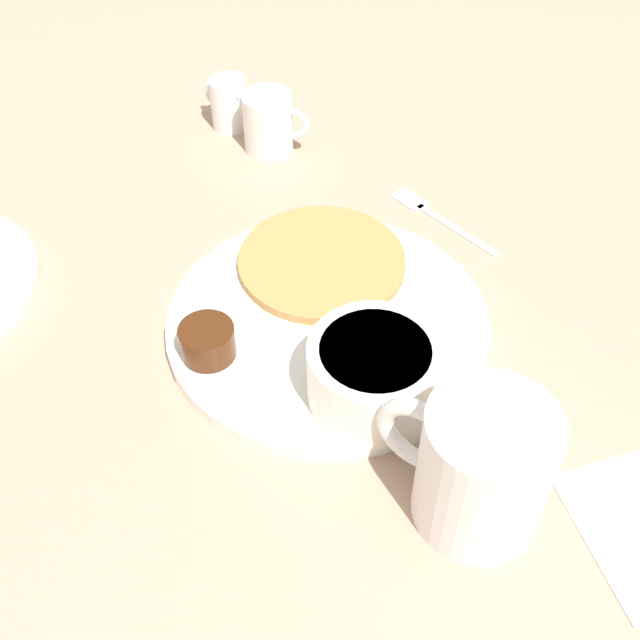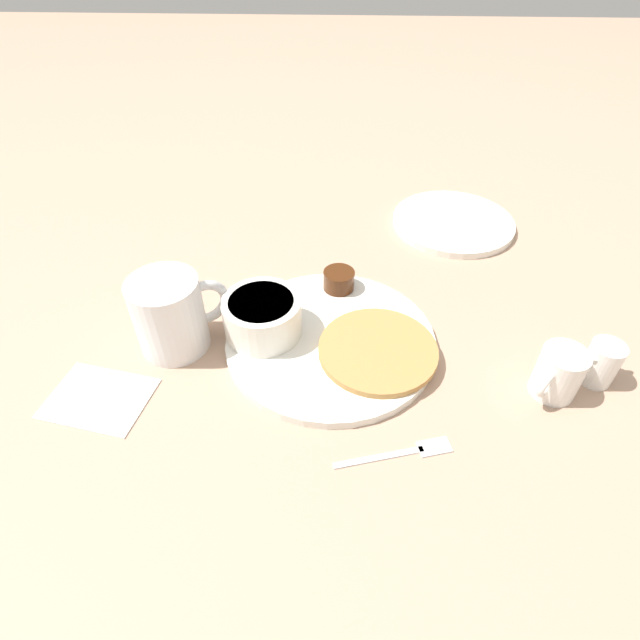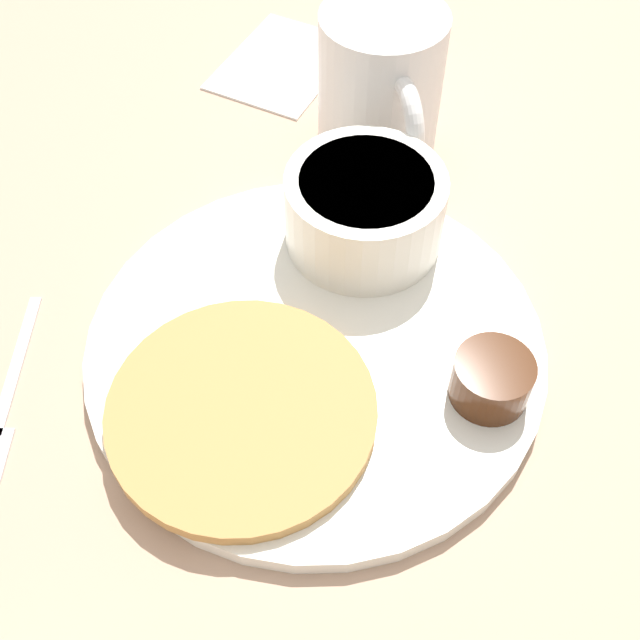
{
  "view_description": "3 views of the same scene",
  "coord_description": "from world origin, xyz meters",
  "px_view_note": "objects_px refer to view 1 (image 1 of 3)",
  "views": [
    {
      "loc": [
        -0.42,
        0.22,
        0.51
      ],
      "look_at": [
        -0.01,
        0.01,
        0.03
      ],
      "focal_mm": 45.0,
      "sensor_mm": 36.0,
      "label": 1
    },
    {
      "loc": [
        0.01,
        -0.47,
        0.47
      ],
      "look_at": [
        -0.01,
        -0.01,
        0.05
      ],
      "focal_mm": 28.0,
      "sensor_mm": 36.0,
      "label": 2
    },
    {
      "loc": [
        0.27,
        0.08,
        0.4
      ],
      "look_at": [
        -0.01,
        0.0,
        0.03
      ],
      "focal_mm": 45.0,
      "sensor_mm": 36.0,
      "label": 3
    }
  ],
  "objects_px": {
    "creamer_pitcher_near": "(269,122)",
    "fork": "(432,214)",
    "bowl": "(374,370)",
    "plate": "(328,322)",
    "creamer_pitcher_far": "(228,103)",
    "coffee_mug": "(480,466)"
  },
  "relations": [
    {
      "from": "coffee_mug",
      "to": "fork",
      "type": "xyz_separation_m",
      "value": [
        0.29,
        -0.16,
        -0.05
      ]
    },
    {
      "from": "plate",
      "to": "fork",
      "type": "relative_size",
      "value": 2.11
    },
    {
      "from": "creamer_pitcher_far",
      "to": "bowl",
      "type": "bearing_deg",
      "value": 172.39
    },
    {
      "from": "plate",
      "to": "bowl",
      "type": "distance_m",
      "value": 0.1
    },
    {
      "from": "bowl",
      "to": "fork",
      "type": "bearing_deg",
      "value": -44.16
    },
    {
      "from": "creamer_pitcher_far",
      "to": "fork",
      "type": "height_order",
      "value": "creamer_pitcher_far"
    },
    {
      "from": "plate",
      "to": "bowl",
      "type": "bearing_deg",
      "value": 175.07
    },
    {
      "from": "creamer_pitcher_far",
      "to": "fork",
      "type": "xyz_separation_m",
      "value": [
        -0.24,
        -0.12,
        -0.03
      ]
    },
    {
      "from": "coffee_mug",
      "to": "creamer_pitcher_near",
      "type": "distance_m",
      "value": 0.48
    },
    {
      "from": "fork",
      "to": "plate",
      "type": "bearing_deg",
      "value": 118.07
    },
    {
      "from": "creamer_pitcher_near",
      "to": "creamer_pitcher_far",
      "type": "xyz_separation_m",
      "value": [
        0.06,
        0.02,
        -0.0
      ]
    },
    {
      "from": "coffee_mug",
      "to": "creamer_pitcher_far",
      "type": "bearing_deg",
      "value": -4.35
    },
    {
      "from": "coffee_mug",
      "to": "creamer_pitcher_far",
      "type": "xyz_separation_m",
      "value": [
        0.53,
        -0.04,
        -0.02
      ]
    },
    {
      "from": "bowl",
      "to": "creamer_pitcher_far",
      "type": "height_order",
      "value": "bowl"
    },
    {
      "from": "bowl",
      "to": "fork",
      "type": "xyz_separation_m",
      "value": [
        0.18,
        -0.17,
        -0.04
      ]
    },
    {
      "from": "bowl",
      "to": "creamer_pitcher_near",
      "type": "bearing_deg",
      "value": -12.25
    },
    {
      "from": "creamer_pitcher_near",
      "to": "fork",
      "type": "bearing_deg",
      "value": -152.53
    },
    {
      "from": "creamer_pitcher_near",
      "to": "creamer_pitcher_far",
      "type": "height_order",
      "value": "creamer_pitcher_near"
    },
    {
      "from": "bowl",
      "to": "creamer_pitcher_near",
      "type": "xyz_separation_m",
      "value": [
        0.36,
        -0.08,
        -0.01
      ]
    },
    {
      "from": "bowl",
      "to": "plate",
      "type": "bearing_deg",
      "value": -4.93
    },
    {
      "from": "bowl",
      "to": "coffee_mug",
      "type": "relative_size",
      "value": 0.87
    },
    {
      "from": "creamer_pitcher_near",
      "to": "fork",
      "type": "relative_size",
      "value": 0.51
    }
  ]
}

